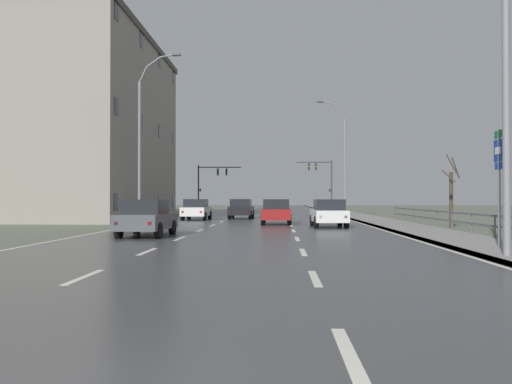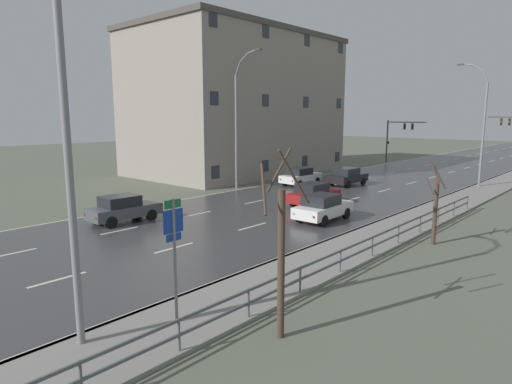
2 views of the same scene
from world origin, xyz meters
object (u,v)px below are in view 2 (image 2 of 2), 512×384
at_px(traffic_signal_left, 397,133).
at_px(highway_sign, 174,245).
at_px(car_near_left, 347,176).
at_px(street_lamp_midground, 482,127).
at_px(street_lamp_left_bank, 238,123).
at_px(street_lamp_foreground, 64,144).
at_px(car_near_right, 314,194).
at_px(car_distant, 301,176).
at_px(car_far_right, 323,207).
at_px(brick_building, 237,104).
at_px(car_mid_centre, 123,208).

bearing_deg(traffic_signal_left, highway_sign, -72.59).
distance_m(highway_sign, car_near_left, 28.28).
bearing_deg(car_near_left, street_lamp_midground, 38.49).
xyz_separation_m(street_lamp_left_bank, highway_sign, (15.80, -18.86, -3.05)).
height_order(street_lamp_left_bank, highway_sign, street_lamp_left_bank).
distance_m(street_lamp_foreground, street_lamp_left_bank, 26.05).
relative_size(street_lamp_foreground, highway_sign, 2.91).
bearing_deg(car_near_left, traffic_signal_left, 105.29).
bearing_deg(street_lamp_left_bank, street_lamp_midground, 43.86).
height_order(traffic_signal_left, car_near_right, traffic_signal_left).
height_order(car_distant, car_far_right, same).
relative_size(car_distant, brick_building, 0.19).
distance_m(street_lamp_midground, car_near_left, 11.84).
distance_m(highway_sign, car_mid_centre, 13.76).
relative_size(street_lamp_midground, car_near_right, 2.56).
relative_size(car_mid_centre, brick_building, 0.19).
xyz_separation_m(traffic_signal_left, car_near_right, (8.01, -30.57, -3.05)).
height_order(street_lamp_midground, car_near_left, street_lamp_midground).
xyz_separation_m(street_lamp_foreground, car_far_right, (-3.06, 16.33, -4.54)).
height_order(street_lamp_foreground, car_mid_centre, street_lamp_foreground).
relative_size(street_lamp_midground, car_near_left, 2.54).
distance_m(street_lamp_foreground, car_distant, 29.33).
distance_m(street_lamp_foreground, traffic_signal_left, 52.19).
xyz_separation_m(car_near_left, car_near_right, (2.83, -9.35, 0.00)).
relative_size(street_lamp_midground, highway_sign, 2.81).
distance_m(street_lamp_left_bank, car_near_right, 10.15).
xyz_separation_m(car_far_right, brick_building, (-19.94, 13.36, 6.54)).
xyz_separation_m(car_mid_centre, car_near_right, (5.42, 11.32, 0.00)).
distance_m(street_lamp_left_bank, highway_sign, 24.79).
relative_size(traffic_signal_left, car_far_right, 1.34).
distance_m(traffic_signal_left, car_far_right, 35.77).
xyz_separation_m(street_lamp_left_bank, car_far_right, (11.81, -5.06, -4.65)).
bearing_deg(car_near_left, street_lamp_left_bank, -126.74).
bearing_deg(car_distant, car_mid_centre, -86.98).
relative_size(street_lamp_left_bank, traffic_signal_left, 2.02).
height_order(car_near_left, brick_building, brick_building).
bearing_deg(street_lamp_foreground, car_near_right, 106.99).
relative_size(car_distant, car_near_right, 1.01).
xyz_separation_m(highway_sign, car_near_left, (-9.77, 26.49, -1.60)).
bearing_deg(street_lamp_foreground, highway_sign, 69.70).
bearing_deg(car_mid_centre, car_far_right, 45.32).
bearing_deg(street_lamp_foreground, street_lamp_midground, 90.05).
bearing_deg(street_lamp_foreground, car_mid_centre, 143.82).
height_order(street_lamp_midground, car_distant, street_lamp_midground).
height_order(highway_sign, car_mid_centre, highway_sign).
distance_m(street_lamp_midground, brick_building, 23.83).
xyz_separation_m(traffic_signal_left, brick_building, (-8.98, -20.55, 3.50)).
relative_size(car_mid_centre, car_far_right, 1.00).
relative_size(street_lamp_foreground, car_far_right, 2.63).
relative_size(car_near_left, brick_building, 0.19).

